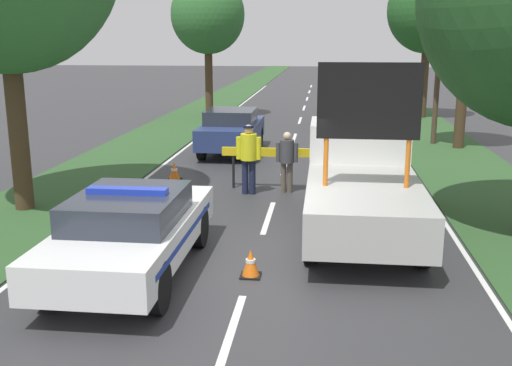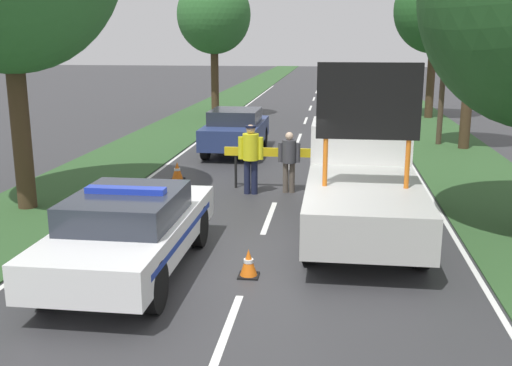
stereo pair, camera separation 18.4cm
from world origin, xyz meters
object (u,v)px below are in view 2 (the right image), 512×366
(police_car, at_px, (130,229))
(road_barrier, at_px, (280,155))
(utility_pole, at_px, (445,52))
(queued_car_hatch_blue, at_px, (236,130))
(traffic_cone_centre_front, at_px, (249,263))
(roadside_tree_mid_right, at_px, (214,15))
(traffic_cone_near_police, at_px, (177,171))
(police_officer, at_px, (251,153))
(pedestrian_civilian, at_px, (289,157))
(queued_car_suv_grey, at_px, (352,110))
(roadside_tree_mid_left, at_px, (435,10))
(work_truck, at_px, (362,180))

(police_car, bearing_deg, road_barrier, 69.75)
(road_barrier, xyz_separation_m, utility_pole, (5.35, 7.68, 2.52))
(police_car, height_order, queued_car_hatch_blue, queued_car_hatch_blue)
(traffic_cone_centre_front, distance_m, roadside_tree_mid_right, 21.88)
(traffic_cone_near_police, xyz_separation_m, utility_pole, (8.36, 6.95, 3.19))
(police_officer, relative_size, utility_pole, 0.27)
(pedestrian_civilian, xyz_separation_m, queued_car_suv_grey, (1.90, 11.75, -0.08))
(pedestrian_civilian, bearing_deg, traffic_cone_near_police, 140.33)
(queued_car_suv_grey, height_order, roadside_tree_mid_left, roadside_tree_mid_left)
(police_car, bearing_deg, police_officer, 74.67)
(police_car, distance_m, traffic_cone_centre_front, 2.09)
(traffic_cone_centre_front, distance_m, utility_pole, 15.14)
(police_car, relative_size, work_truck, 0.85)
(police_officer, relative_size, queued_car_suv_grey, 0.45)
(police_car, distance_m, work_truck, 4.97)
(road_barrier, distance_m, queued_car_hatch_blue, 5.45)
(work_truck, xyz_separation_m, queued_car_hatch_blue, (-4.02, 8.28, -0.25))
(queued_car_hatch_blue, xyz_separation_m, roadside_tree_mid_left, (8.17, 10.71, 4.48))
(traffic_cone_near_police, distance_m, queued_car_suv_grey, 11.89)
(road_barrier, distance_m, police_officer, 0.94)
(police_car, relative_size, traffic_cone_centre_front, 9.91)
(queued_car_hatch_blue, distance_m, roadside_tree_mid_right, 10.87)
(pedestrian_civilian, distance_m, traffic_cone_centre_front, 5.84)
(traffic_cone_centre_front, relative_size, roadside_tree_mid_left, 0.07)
(queued_car_suv_grey, distance_m, utility_pole, 5.56)
(traffic_cone_centre_front, height_order, roadside_tree_mid_right, roadside_tree_mid_right)
(traffic_cone_centre_front, xyz_separation_m, roadside_tree_mid_left, (6.12, 21.88, 5.05))
(road_barrier, distance_m, pedestrian_civilian, 0.41)
(pedestrian_civilian, xyz_separation_m, traffic_cone_near_police, (-3.27, 1.05, -0.68))
(police_officer, distance_m, pedestrian_civilian, 1.01)
(police_officer, distance_m, queued_car_suv_grey, 12.36)
(police_car, bearing_deg, roadside_tree_mid_right, 94.94)
(work_truck, height_order, traffic_cone_centre_front, work_truck)
(pedestrian_civilian, height_order, utility_pole, utility_pole)
(work_truck, height_order, road_barrier, work_truck)
(police_officer, bearing_deg, roadside_tree_mid_left, -125.51)
(road_barrier, bearing_deg, police_officer, -141.70)
(work_truck, relative_size, roadside_tree_mid_left, 0.76)
(traffic_cone_near_police, xyz_separation_m, roadside_tree_mid_left, (9.15, 15.03, 5.04))
(traffic_cone_centre_front, bearing_deg, queued_car_hatch_blue, 100.41)
(police_officer, bearing_deg, road_barrier, -152.75)
(traffic_cone_centre_front, bearing_deg, queued_car_suv_grey, 83.08)
(police_officer, distance_m, utility_pole, 10.53)
(traffic_cone_near_police, relative_size, roadside_tree_mid_right, 0.07)
(queued_car_suv_grey, bearing_deg, roadside_tree_mid_right, -25.63)
(queued_car_hatch_blue, xyz_separation_m, utility_pole, (7.38, 2.63, 2.63))
(queued_car_suv_grey, distance_m, roadside_tree_mid_right, 8.66)
(queued_car_hatch_blue, xyz_separation_m, roadside_tree_mid_right, (-2.65, 9.65, 4.25))
(traffic_cone_near_police, bearing_deg, queued_car_hatch_blue, 77.14)
(police_officer, bearing_deg, queued_car_suv_grey, -116.18)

